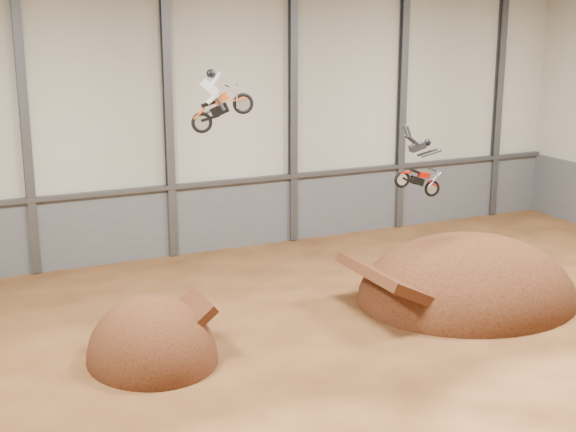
% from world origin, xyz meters
% --- Properties ---
extents(floor, '(40.00, 40.00, 0.00)m').
position_xyz_m(floor, '(0.00, 0.00, 0.00)').
color(floor, '#4C2A14').
rests_on(floor, ground).
extents(back_wall, '(40.00, 0.10, 14.00)m').
position_xyz_m(back_wall, '(0.00, 15.00, 7.00)').
color(back_wall, beige).
rests_on(back_wall, ground).
extents(lower_band_back, '(39.80, 0.18, 3.50)m').
position_xyz_m(lower_band_back, '(0.00, 14.90, 1.75)').
color(lower_band_back, '#5B5D63').
rests_on(lower_band_back, ground).
extents(steel_rail, '(39.80, 0.35, 0.20)m').
position_xyz_m(steel_rail, '(0.00, 14.75, 3.55)').
color(steel_rail, '#47494F').
rests_on(steel_rail, lower_band_back).
extents(steel_column_1, '(0.40, 0.36, 13.90)m').
position_xyz_m(steel_column_1, '(-10.00, 14.80, 7.00)').
color(steel_column_1, '#47494F').
rests_on(steel_column_1, ground).
extents(steel_column_2, '(0.40, 0.36, 13.90)m').
position_xyz_m(steel_column_2, '(-3.33, 14.80, 7.00)').
color(steel_column_2, '#47494F').
rests_on(steel_column_2, ground).
extents(steel_column_3, '(0.40, 0.36, 13.90)m').
position_xyz_m(steel_column_3, '(3.33, 14.80, 7.00)').
color(steel_column_3, '#47494F').
rests_on(steel_column_3, ground).
extents(steel_column_4, '(0.40, 0.36, 13.90)m').
position_xyz_m(steel_column_4, '(10.00, 14.80, 7.00)').
color(steel_column_4, '#47494F').
rests_on(steel_column_4, ground).
extents(steel_column_5, '(0.40, 0.36, 13.90)m').
position_xyz_m(steel_column_5, '(16.67, 14.80, 7.00)').
color(steel_column_5, '#47494F').
rests_on(steel_column_5, ground).
extents(takeoff_ramp, '(4.55, 5.25, 4.55)m').
position_xyz_m(takeoff_ramp, '(-7.73, 3.04, 0.00)').
color(takeoff_ramp, '#36190D').
rests_on(takeoff_ramp, ground).
extents(landing_ramp, '(9.59, 8.48, 5.53)m').
position_xyz_m(landing_ramp, '(6.11, 3.34, 0.00)').
color(landing_ramp, '#36190D').
rests_on(landing_ramp, ground).
extents(fmx_rider_a, '(3.19, 1.51, 2.94)m').
position_xyz_m(fmx_rider_a, '(-4.17, 4.63, 9.09)').
color(fmx_rider_a, '#CB4A14').
extents(fmx_rider_b, '(3.46, 1.08, 3.15)m').
position_xyz_m(fmx_rider_b, '(3.18, 3.23, 6.20)').
color(fmx_rider_b, red).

